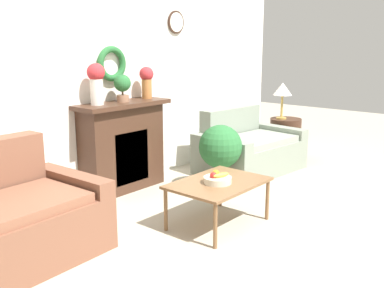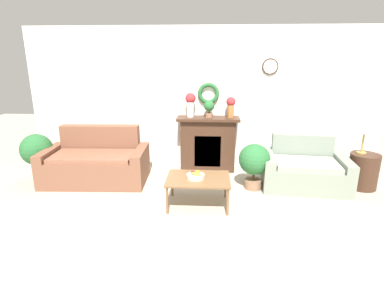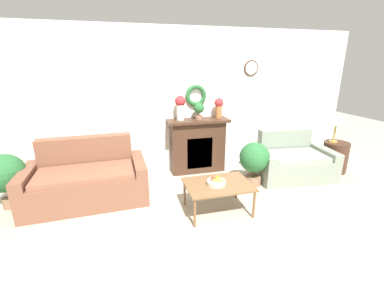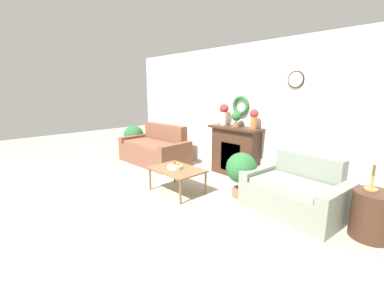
% 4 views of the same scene
% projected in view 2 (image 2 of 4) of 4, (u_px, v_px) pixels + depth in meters
% --- Properties ---
extents(ground_plane, '(16.00, 16.00, 0.00)m').
position_uv_depth(ground_plane, '(198.00, 235.00, 3.73)').
color(ground_plane, '#ADA38E').
extents(wall_back, '(6.80, 0.14, 2.70)m').
position_uv_depth(wall_back, '(204.00, 100.00, 5.76)').
color(wall_back, white).
rests_on(wall_back, ground_plane).
extents(fireplace, '(1.17, 0.41, 1.05)m').
position_uv_depth(fireplace, '(208.00, 144.00, 5.78)').
color(fireplace, '#42281C').
rests_on(fireplace, ground_plane).
extents(couch_left, '(1.80, 1.01, 0.94)m').
position_uv_depth(couch_left, '(97.00, 163.00, 5.32)').
color(couch_left, brown).
rests_on(couch_left, ground_plane).
extents(loveseat_right, '(1.46, 1.05, 0.83)m').
position_uv_depth(loveseat_right, '(304.00, 169.00, 5.11)').
color(loveseat_right, gray).
rests_on(loveseat_right, ground_plane).
extents(coffee_table, '(0.92, 0.66, 0.43)m').
position_uv_depth(coffee_table, '(198.00, 180.00, 4.39)').
color(coffee_table, brown).
rests_on(coffee_table, ground_plane).
extents(fruit_bowl, '(0.26, 0.26, 0.11)m').
position_uv_depth(fruit_bowl, '(196.00, 176.00, 4.35)').
color(fruit_bowl, beige).
rests_on(fruit_bowl, coffee_table).
extents(side_table_by_loveseat, '(0.47, 0.47, 0.59)m').
position_uv_depth(side_table_by_loveseat, '(363.00, 171.00, 5.03)').
color(side_table_by_loveseat, '#42281C').
rests_on(side_table_by_loveseat, ground_plane).
extents(table_lamp, '(0.28, 0.28, 0.54)m').
position_uv_depth(table_lamp, '(365.00, 128.00, 4.87)').
color(table_lamp, '#B28E42').
rests_on(table_lamp, side_table_by_loveseat).
extents(vase_on_mantel_left, '(0.19, 0.19, 0.45)m').
position_uv_depth(vase_on_mantel_left, '(190.00, 103.00, 5.59)').
color(vase_on_mantel_left, silver).
rests_on(vase_on_mantel_left, fireplace).
extents(vase_on_mantel_right, '(0.17, 0.17, 0.38)m').
position_uv_depth(vase_on_mantel_right, '(231.00, 106.00, 5.56)').
color(vase_on_mantel_right, '#AD6B38').
rests_on(vase_on_mantel_right, fireplace).
extents(potted_plant_on_mantel, '(0.20, 0.20, 0.31)m').
position_uv_depth(potted_plant_on_mantel, '(209.00, 107.00, 5.57)').
color(potted_plant_on_mantel, '#8E664C').
rests_on(potted_plant_on_mantel, fireplace).
extents(potted_plant_floor_by_couch, '(0.56, 0.56, 0.82)m').
position_uv_depth(potted_plant_floor_by_couch, '(37.00, 150.00, 5.38)').
color(potted_plant_floor_by_couch, '#8E664C').
rests_on(potted_plant_floor_by_couch, ground_plane).
extents(potted_plant_floor_by_loveseat, '(0.52, 0.52, 0.77)m').
position_uv_depth(potted_plant_floor_by_loveseat, '(254.00, 161.00, 4.94)').
color(potted_plant_floor_by_loveseat, '#8E664C').
rests_on(potted_plant_floor_by_loveseat, ground_plane).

